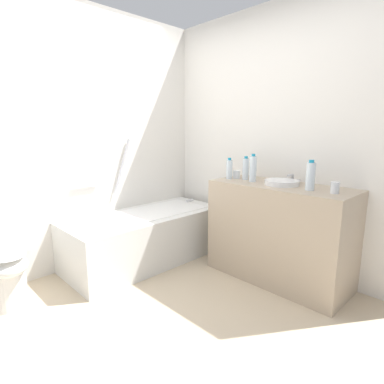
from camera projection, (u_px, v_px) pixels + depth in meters
name	position (u px, v px, depth m)	size (l,w,h in m)	color
ground_plane	(138.00, 321.00, 2.25)	(4.18, 4.18, 0.00)	#C1AD8E
wall_back_tiled	(56.00, 140.00, 2.88)	(3.58, 0.10, 2.54)	silver
wall_right_mirror	(270.00, 140.00, 3.12)	(0.10, 2.82, 2.54)	silver
bathtub	(146.00, 235.00, 3.26)	(1.66, 0.72, 1.27)	silver
toilet	(3.00, 264.00, 2.41)	(0.35, 0.50, 0.73)	white
vanity_counter	(279.00, 233.00, 2.82)	(0.54, 1.25, 0.89)	tan
sink_basin	(282.00, 183.00, 2.72)	(0.30, 0.30, 0.04)	white
sink_faucet	(292.00, 179.00, 2.84)	(0.11, 0.15, 0.08)	#ABABB0
water_bottle_0	(246.00, 169.00, 3.00)	(0.06, 0.06, 0.23)	silver
water_bottle_1	(253.00, 169.00, 2.88)	(0.06, 0.06, 0.26)	silver
water_bottle_2	(311.00, 176.00, 2.47)	(0.07, 0.07, 0.24)	silver
water_bottle_3	(229.00, 169.00, 3.05)	(0.06, 0.06, 0.21)	silver
drinking_glass_0	(335.00, 188.00, 2.35)	(0.06, 0.06, 0.09)	white
drinking_glass_1	(237.00, 174.00, 3.09)	(0.07, 0.07, 0.08)	white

